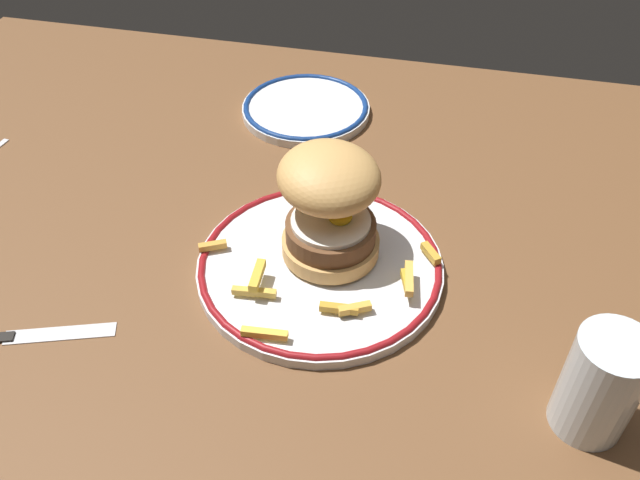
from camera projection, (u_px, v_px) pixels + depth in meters
The scene contains 7 objects.
ground_plane at pixel (333, 263), 76.85cm from camera, with size 145.44×95.13×4.00cm, color brown.
dinner_plate at pixel (320, 265), 72.61cm from camera, with size 27.09×27.09×1.60cm.
burger at pixel (331, 204), 69.70cm from camera, with size 15.82×15.78×12.11cm.
fries_pile at pixel (323, 267), 70.27cm from camera, with size 26.54×24.30×1.86cm.
water_glass at pixel (598, 389), 56.07cm from camera, with size 6.48×6.48×10.75cm.
side_plate at pixel (306, 108), 96.70cm from camera, with size 18.69×18.69×1.60cm.
knife at pixel (9, 336), 65.97cm from camera, with size 17.49×7.33×0.70cm.
Camera 1 is at (10.95, -53.68, 51.99)cm, focal length 37.08 mm.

